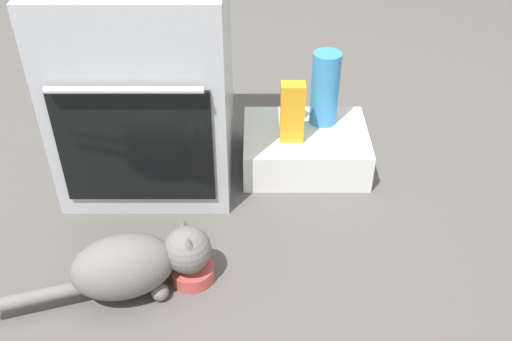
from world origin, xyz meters
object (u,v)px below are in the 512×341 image
at_px(soda_can, 295,107).
at_px(food_bowl, 193,271).
at_px(pantry_cabinet, 306,148).
at_px(oven, 146,82).
at_px(cat, 136,263).
at_px(juice_carton, 293,112).
at_px(water_bottle, 326,89).

bearing_deg(soda_can, food_bowl, -116.52).
bearing_deg(pantry_cabinet, soda_can, 118.16).
relative_size(oven, cat, 1.21).
distance_m(juice_carton, water_bottle, 0.19).
xyz_separation_m(juice_carton, soda_can, (0.02, 0.14, -0.06)).
height_order(pantry_cabinet, soda_can, soda_can).
bearing_deg(juice_carton, water_bottle, 44.12).
bearing_deg(soda_can, water_bottle, -4.74).
xyz_separation_m(oven, pantry_cabinet, (0.61, 0.04, -0.32)).
xyz_separation_m(cat, juice_carton, (0.51, 0.63, 0.16)).
bearing_deg(pantry_cabinet, juice_carton, -139.05).
height_order(food_bowl, cat, cat).
bearing_deg(food_bowl, water_bottle, 56.06).
bearing_deg(oven, soda_can, 12.37).
bearing_deg(cat, soda_can, 39.09).
bearing_deg(juice_carton, oven, 178.24).
bearing_deg(water_bottle, cat, -130.25).
xyz_separation_m(pantry_cabinet, juice_carton, (-0.06, -0.05, 0.20)).
height_order(oven, food_bowl, oven).
height_order(pantry_cabinet, juice_carton, juice_carton).
bearing_deg(juice_carton, pantry_cabinet, 40.95).
relative_size(food_bowl, water_bottle, 0.48).
relative_size(cat, water_bottle, 2.19).
relative_size(food_bowl, soda_can, 1.19).
distance_m(pantry_cabinet, soda_can, 0.17).
height_order(soda_can, water_bottle, water_bottle).
relative_size(oven, food_bowl, 5.57).
bearing_deg(food_bowl, juice_carton, 59.35).
distance_m(cat, water_bottle, 1.01).
relative_size(pantry_cabinet, water_bottle, 1.64).
xyz_separation_m(cat, water_bottle, (0.64, 0.76, 0.19)).
distance_m(oven, cat, 0.70).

